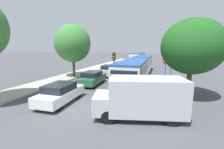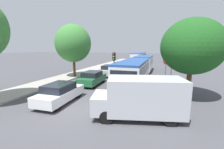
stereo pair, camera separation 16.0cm
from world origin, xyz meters
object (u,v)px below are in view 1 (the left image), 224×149
object	(u,v)px
queued_car_silver	(109,70)
traffic_light	(114,61)
city_bus_rear	(138,56)
queued_car_blue	(120,66)
queued_car_green	(92,78)
direction_sign_post	(172,60)
tree_right_near	(192,47)
white_van	(142,97)
tree_left_mid	(73,44)
queued_car_white	(60,93)
articulated_bus	(138,66)
queued_car_red	(127,64)
no_entry_sign	(166,67)

from	to	relation	value
queued_car_silver	traffic_light	size ratio (longest dim) A/B	1.29
city_bus_rear	queued_car_blue	size ratio (longest dim) A/B	2.58
queued_car_green	direction_sign_post	distance (m)	9.27
queued_car_silver	tree_right_near	size ratio (longest dim) A/B	0.72
queued_car_green	white_van	size ratio (longest dim) A/B	0.79
tree_right_near	tree_left_mid	bearing A→B (deg)	161.86
queued_car_white	traffic_light	xyz separation A→B (m)	(1.65, 7.43, 1.78)
direction_sign_post	articulated_bus	bearing A→B (deg)	-34.71
queued_car_blue	traffic_light	distance (m)	9.55
articulated_bus	queued_car_silver	xyz separation A→B (m)	(-4.11, -0.35, -0.71)
queued_car_green	queued_car_silver	xyz separation A→B (m)	(-0.10, 5.56, 0.03)
queued_car_blue	queued_car_red	distance (m)	4.68
direction_sign_post	tree_left_mid	bearing A→B (deg)	-6.47
articulated_bus	queued_car_green	world-z (taller)	articulated_bus
queued_car_white	no_entry_sign	xyz separation A→B (m)	(7.23, 8.76, 1.16)
white_van	direction_sign_post	xyz separation A→B (m)	(1.97, 10.34, 1.33)
white_van	traffic_light	size ratio (longest dim) A/B	1.57
traffic_light	tree_right_near	distance (m)	8.08
queued_car_green	queued_car_silver	world-z (taller)	queued_car_silver
articulated_bus	traffic_light	world-z (taller)	traffic_light
direction_sign_post	tree_right_near	xyz separation A→B (m)	(1.08, -5.61, 1.45)
city_bus_rear	tree_right_near	distance (m)	33.15
queued_car_blue	tree_right_near	bearing A→B (deg)	-146.74
queued_car_blue	queued_car_red	bearing A→B (deg)	-5.25
tree_right_near	queued_car_blue	bearing A→B (deg)	126.11
queued_car_white	white_van	xyz separation A→B (m)	(5.88, -0.49, 0.52)
white_van	tree_right_near	size ratio (longest dim) A/B	0.87
traffic_light	tree_left_mid	xyz separation A→B (m)	(-5.98, 1.16, 1.85)
white_van	no_entry_sign	bearing A→B (deg)	-112.98
tree_right_near	queued_car_white	bearing A→B (deg)	-154.54
no_entry_sign	tree_right_near	distance (m)	5.27
queued_car_blue	queued_car_white	bearing A→B (deg)	177.58
queued_car_green	queued_car_silver	size ratio (longest dim) A/B	0.96
tree_left_mid	tree_right_near	bearing A→B (deg)	-18.14
articulated_bus	queued_car_white	bearing A→B (deg)	-19.00
tree_left_mid	tree_right_near	xyz separation A→B (m)	(13.25, -4.34, -0.34)
queued_car_white	queued_car_green	bearing A→B (deg)	-0.97
traffic_light	queued_car_silver	bearing A→B (deg)	-154.51
direction_sign_post	no_entry_sign	bearing A→B (deg)	48.42
articulated_bus	tree_left_mid	bearing A→B (deg)	-70.93
queued_car_silver	direction_sign_post	distance (m)	8.42
articulated_bus	queued_car_silver	bearing A→B (deg)	-85.70
tree_right_near	traffic_light	bearing A→B (deg)	156.38
queued_car_silver	direction_sign_post	size ratio (longest dim) A/B	1.22
queued_car_white	tree_right_near	world-z (taller)	tree_right_near
queued_car_green	tree_right_near	distance (m)	9.77
white_van	queued_car_white	bearing A→B (deg)	-19.40
queued_car_green	traffic_light	size ratio (longest dim) A/B	1.24
tree_left_mid	queued_car_green	bearing A→B (deg)	-35.89
queued_car_red	traffic_light	xyz separation A→B (m)	(1.58, -13.89, 1.81)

